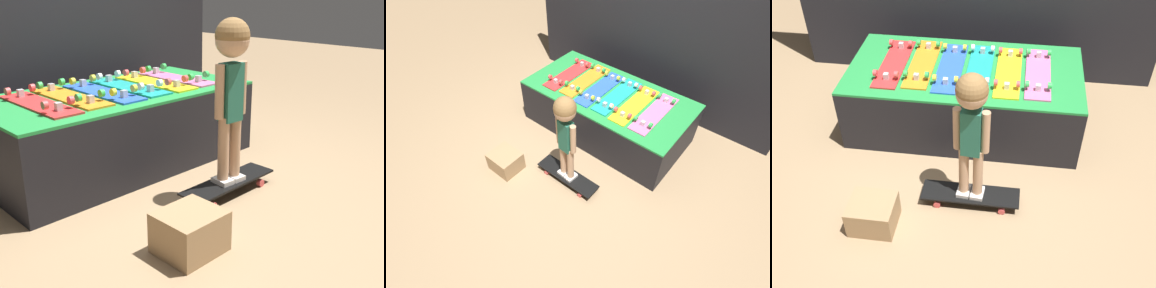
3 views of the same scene
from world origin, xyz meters
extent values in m
plane|color=#9E7F5B|center=(0.00, 0.00, 0.00)|extent=(16.00, 16.00, 0.00)
cube|color=black|center=(0.00, 1.58, 1.31)|extent=(3.61, 0.10, 2.62)
cube|color=black|center=(0.00, 0.69, 0.28)|extent=(2.00, 1.02, 0.56)
cube|color=#23893D|center=(0.00, 0.69, 0.57)|extent=(2.00, 1.02, 0.02)
cube|color=red|center=(-0.62, 0.69, 0.58)|extent=(0.21, 0.79, 0.01)
cube|color=#B7B7BC|center=(-0.62, 0.95, 0.62)|extent=(0.04, 0.04, 0.05)
cylinder|color=#D84C4C|center=(-0.53, 0.95, 0.64)|extent=(0.03, 0.05, 0.05)
cylinder|color=#D84C4C|center=(-0.71, 0.95, 0.64)|extent=(0.03, 0.05, 0.05)
cube|color=#B7B7BC|center=(-0.62, 0.43, 0.62)|extent=(0.04, 0.04, 0.05)
cylinder|color=#D84C4C|center=(-0.53, 0.43, 0.64)|extent=(0.03, 0.05, 0.05)
cylinder|color=#D84C4C|center=(-0.71, 0.43, 0.64)|extent=(0.03, 0.05, 0.05)
cube|color=orange|center=(-0.37, 0.72, 0.58)|extent=(0.21, 0.79, 0.01)
cube|color=#B7B7BC|center=(-0.37, 0.98, 0.62)|extent=(0.04, 0.04, 0.05)
cylinder|color=green|center=(-0.28, 0.98, 0.64)|extent=(0.03, 0.05, 0.05)
cylinder|color=green|center=(-0.46, 0.98, 0.64)|extent=(0.03, 0.05, 0.05)
cube|color=#B7B7BC|center=(-0.37, 0.46, 0.62)|extent=(0.04, 0.04, 0.05)
cylinder|color=green|center=(-0.28, 0.46, 0.64)|extent=(0.03, 0.05, 0.05)
cylinder|color=green|center=(-0.46, 0.46, 0.64)|extent=(0.03, 0.05, 0.05)
cube|color=blue|center=(-0.12, 0.68, 0.58)|extent=(0.21, 0.79, 0.01)
cube|color=#B7B7BC|center=(-0.12, 0.94, 0.62)|extent=(0.04, 0.04, 0.05)
cylinder|color=yellow|center=(-0.04, 0.94, 0.64)|extent=(0.03, 0.05, 0.05)
cylinder|color=yellow|center=(-0.21, 0.94, 0.64)|extent=(0.03, 0.05, 0.05)
cube|color=#B7B7BC|center=(-0.12, 0.42, 0.62)|extent=(0.04, 0.04, 0.05)
cylinder|color=yellow|center=(-0.04, 0.42, 0.64)|extent=(0.03, 0.05, 0.05)
cylinder|color=yellow|center=(-0.21, 0.42, 0.64)|extent=(0.03, 0.05, 0.05)
cube|color=teal|center=(0.12, 0.70, 0.58)|extent=(0.21, 0.79, 0.01)
cube|color=#B7B7BC|center=(0.12, 0.96, 0.62)|extent=(0.04, 0.04, 0.05)
cylinder|color=white|center=(0.21, 0.96, 0.64)|extent=(0.03, 0.05, 0.05)
cylinder|color=white|center=(0.04, 0.96, 0.64)|extent=(0.03, 0.05, 0.05)
cube|color=#B7B7BC|center=(0.12, 0.44, 0.62)|extent=(0.04, 0.04, 0.05)
cylinder|color=white|center=(0.21, 0.44, 0.64)|extent=(0.03, 0.05, 0.05)
cylinder|color=white|center=(0.04, 0.44, 0.64)|extent=(0.03, 0.05, 0.05)
cube|color=yellow|center=(0.37, 0.68, 0.58)|extent=(0.21, 0.79, 0.01)
cube|color=#B7B7BC|center=(0.37, 0.94, 0.62)|extent=(0.04, 0.04, 0.05)
cylinder|color=#D84C4C|center=(0.46, 0.94, 0.64)|extent=(0.03, 0.05, 0.05)
cylinder|color=#D84C4C|center=(0.28, 0.94, 0.64)|extent=(0.03, 0.05, 0.05)
cube|color=#B7B7BC|center=(0.37, 0.42, 0.62)|extent=(0.04, 0.04, 0.05)
cylinder|color=#D84C4C|center=(0.46, 0.42, 0.64)|extent=(0.03, 0.05, 0.05)
cylinder|color=#D84C4C|center=(0.28, 0.42, 0.64)|extent=(0.03, 0.05, 0.05)
cube|color=pink|center=(0.62, 0.69, 0.58)|extent=(0.21, 0.79, 0.01)
cube|color=#B7B7BC|center=(0.62, 0.95, 0.62)|extent=(0.04, 0.04, 0.05)
cylinder|color=green|center=(0.71, 0.95, 0.64)|extent=(0.03, 0.05, 0.05)
cylinder|color=green|center=(0.53, 0.95, 0.64)|extent=(0.03, 0.05, 0.05)
cube|color=#B7B7BC|center=(0.62, 0.43, 0.62)|extent=(0.04, 0.04, 0.05)
cylinder|color=green|center=(0.71, 0.43, 0.64)|extent=(0.03, 0.05, 0.05)
cylinder|color=green|center=(0.53, 0.43, 0.64)|extent=(0.03, 0.05, 0.05)
cube|color=black|center=(0.17, -0.29, 0.08)|extent=(0.74, 0.20, 0.01)
cube|color=#B7B7BC|center=(0.42, -0.29, 0.05)|extent=(0.04, 0.04, 0.05)
cylinder|color=#D84C4C|center=(0.42, -0.20, 0.03)|extent=(0.05, 0.03, 0.05)
cylinder|color=#D84C4C|center=(0.42, -0.37, 0.03)|extent=(0.05, 0.03, 0.05)
cube|color=#B7B7BC|center=(-0.07, -0.29, 0.05)|extent=(0.04, 0.04, 0.05)
cylinder|color=#D84C4C|center=(-0.07, -0.20, 0.03)|extent=(0.05, 0.03, 0.05)
cylinder|color=#D84C4C|center=(-0.07, -0.37, 0.03)|extent=(0.05, 0.03, 0.05)
cube|color=silver|center=(0.23, -0.29, 0.11)|extent=(0.11, 0.14, 0.03)
cylinder|color=tan|center=(0.23, -0.29, 0.33)|extent=(0.07, 0.07, 0.42)
cube|color=silver|center=(0.12, -0.28, 0.11)|extent=(0.11, 0.14, 0.03)
cylinder|color=tan|center=(0.12, -0.28, 0.33)|extent=(0.07, 0.07, 0.42)
cube|color=#236651|center=(0.17, -0.29, 0.69)|extent=(0.14, 0.11, 0.37)
cylinder|color=tan|center=(0.27, -0.29, 0.71)|extent=(0.06, 0.06, 0.33)
cylinder|color=tan|center=(0.08, -0.28, 0.71)|extent=(0.06, 0.06, 0.33)
sphere|color=tan|center=(0.17, -0.29, 1.01)|extent=(0.21, 0.21, 0.21)
sphere|color=olive|center=(0.17, -0.29, 1.04)|extent=(0.21, 0.21, 0.21)
cube|color=#A37F56|center=(-0.50, -0.60, 0.11)|extent=(0.33, 0.29, 0.23)
camera|label=1|loc=(-1.93, -2.05, 1.32)|focal=42.00mm
camera|label=2|loc=(1.59, -1.82, 2.71)|focal=28.00mm
camera|label=3|loc=(0.44, -2.59, 2.62)|focal=42.00mm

